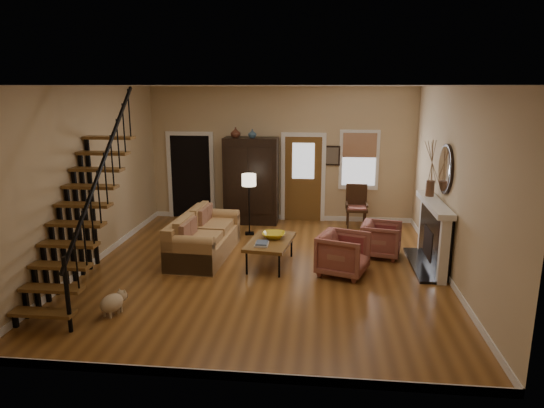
# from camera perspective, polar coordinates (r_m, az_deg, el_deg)

# --- Properties ---
(room) EXTENTS (7.00, 7.33, 3.30)m
(room) POSITION_cam_1_polar(r_m,az_deg,el_deg) (10.36, -2.04, 3.75)
(room) COLOR brown
(room) RESTS_ON ground
(staircase) EXTENTS (0.94, 2.80, 3.20)m
(staircase) POSITION_cam_1_polar(r_m,az_deg,el_deg) (8.18, -21.84, 0.77)
(staircase) COLOR brown
(staircase) RESTS_ON ground
(fireplace) EXTENTS (0.33, 1.95, 2.30)m
(fireplace) POSITION_cam_1_polar(r_m,az_deg,el_deg) (9.44, 18.69, -2.74)
(fireplace) COLOR black
(fireplace) RESTS_ON ground
(armoire) EXTENTS (1.30, 0.60, 2.10)m
(armoire) POSITION_cam_1_polar(r_m,az_deg,el_deg) (11.84, -2.45, 2.75)
(armoire) COLOR black
(armoire) RESTS_ON ground
(vase_a) EXTENTS (0.24, 0.24, 0.25)m
(vase_a) POSITION_cam_1_polar(r_m,az_deg,el_deg) (11.63, -4.31, 8.38)
(vase_a) COLOR #4C2619
(vase_a) RESTS_ON armoire
(vase_b) EXTENTS (0.20, 0.20, 0.21)m
(vase_b) POSITION_cam_1_polar(r_m,az_deg,el_deg) (11.57, -2.34, 8.28)
(vase_b) COLOR #334C60
(vase_b) RESTS_ON armoire
(sofa) EXTENTS (1.06, 2.24, 0.82)m
(sofa) POSITION_cam_1_polar(r_m,az_deg,el_deg) (9.69, -7.95, -3.76)
(sofa) COLOR #A87E4C
(sofa) RESTS_ON ground
(coffee_table) EXTENTS (0.91, 1.37, 0.49)m
(coffee_table) POSITION_cam_1_polar(r_m,az_deg,el_deg) (9.15, -0.21, -5.75)
(coffee_table) COLOR brown
(coffee_table) RESTS_ON ground
(bowl) EXTENTS (0.44, 0.44, 0.11)m
(bowl) POSITION_cam_1_polar(r_m,az_deg,el_deg) (9.20, 0.20, -3.69)
(bowl) COLOR gold
(bowl) RESTS_ON coffee_table
(books) EXTENTS (0.23, 0.32, 0.06)m
(books) POSITION_cam_1_polar(r_m,az_deg,el_deg) (8.80, -1.21, -4.67)
(books) COLOR beige
(books) RESTS_ON coffee_table
(armchair_left) EXTENTS (1.05, 1.04, 0.76)m
(armchair_left) POSITION_cam_1_polar(r_m,az_deg,el_deg) (8.78, 8.39, -5.84)
(armchair_left) COLOR maroon
(armchair_left) RESTS_ON ground
(armchair_right) EXTENTS (0.90, 0.88, 0.69)m
(armchair_right) POSITION_cam_1_polar(r_m,az_deg,el_deg) (9.84, 12.75, -4.09)
(armchair_right) COLOR maroon
(armchair_right) RESTS_ON ground
(floor_lamp) EXTENTS (0.38, 0.38, 1.39)m
(floor_lamp) POSITION_cam_1_polar(r_m,az_deg,el_deg) (10.93, -2.70, -0.07)
(floor_lamp) COLOR black
(floor_lamp) RESTS_ON ground
(side_chair) EXTENTS (0.54, 0.54, 1.02)m
(side_chair) POSITION_cam_1_polar(r_m,az_deg,el_deg) (11.66, 9.92, -0.33)
(side_chair) COLOR #331F10
(side_chair) RESTS_ON ground
(dog) EXTENTS (0.40, 0.51, 0.33)m
(dog) POSITION_cam_1_polar(r_m,az_deg,el_deg) (7.66, -18.32, -11.15)
(dog) COLOR tan
(dog) RESTS_ON ground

